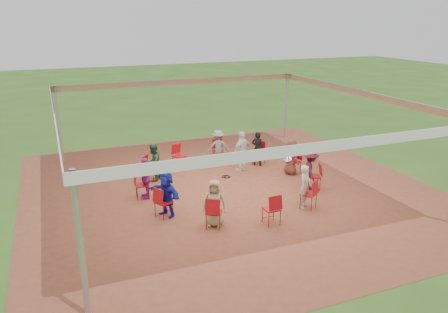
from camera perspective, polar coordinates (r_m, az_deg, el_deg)
name	(u,v)px	position (r m, az deg, el deg)	size (l,w,h in m)	color
ground	(228,189)	(14.65, 0.58, -4.24)	(80.00, 80.00, 0.00)	#315A1C
dirt_patch	(228,189)	(14.64, 0.58, -4.22)	(13.00, 13.00, 0.00)	brown
tent	(229,120)	(13.93, 0.61, 4.84)	(10.33, 10.33, 3.00)	#B2B2B7
chair_0	(294,162)	(16.12, 9.07, -0.68)	(0.42, 0.44, 0.90)	#A40B12
chair_1	(259,153)	(16.97, 4.53, 0.44)	(0.42, 0.44, 0.90)	#A40B12
chair_2	(218,151)	(17.14, -0.80, 0.68)	(0.42, 0.44, 0.90)	#A40B12
chair_3	(179,156)	(16.60, -5.86, 0.01)	(0.42, 0.44, 0.90)	#A40B12
chair_4	(151,168)	(15.46, -9.56, -1.50)	(0.42, 0.44, 0.90)	#A40B12
chair_5	(142,185)	(13.99, -10.64, -3.66)	(0.42, 0.44, 0.90)	#A40B12
chair_6	(164,202)	(12.62, -7.88, -5.94)	(0.42, 0.44, 0.90)	#A40B12
chair_7	(214,212)	(11.90, -1.32, -7.30)	(0.42, 0.44, 0.90)	#A40B12
chair_8	(272,209)	(12.16, 6.23, -6.82)	(0.42, 0.44, 0.90)	#A40B12
chair_9	(309,194)	(13.28, 10.99, -4.87)	(0.42, 0.44, 0.90)	#A40B12
chair_10	(314,176)	(14.77, 11.66, -2.56)	(0.42, 0.44, 0.90)	#A40B12
person_seated_0	(291,156)	(15.97, 8.79, 0.00)	(0.65, 0.36, 1.33)	brown
person_seated_1	(258,148)	(16.80, 4.40, 1.05)	(0.49, 0.32, 1.33)	black
person_seated_2	(218,147)	(16.97, -0.75, 1.28)	(0.86, 0.43, 1.33)	slate
person_seated_3	(153,162)	(15.34, -9.20, -0.77)	(0.65, 0.37, 1.33)	#264B33
person_seated_4	(146,178)	(13.92, -10.20, -2.77)	(0.78, 0.40, 1.33)	#9B1E86
person_seated_5	(167,194)	(12.61, -7.51, -4.86)	(1.23, 0.46, 1.33)	#161C92
person_seated_6	(215,203)	(11.91, -1.23, -6.09)	(0.65, 0.36, 1.33)	#9A9163
person_seated_7	(305,187)	(13.24, 10.56, -3.88)	(0.49, 0.32, 1.33)	#B6B1A3
person_seated_8	(311,170)	(14.67, 11.25, -1.75)	(0.86, 0.43, 1.33)	#440F1C
standing_person	(242,151)	(16.10, 2.36, 0.70)	(0.89, 0.46, 1.52)	silver
cable_coil	(226,177)	(15.67, 0.30, -2.66)	(0.36, 0.36, 0.03)	black
laptop	(288,158)	(15.88, 8.32, -0.26)	(0.28, 0.33, 0.20)	#B7B7BC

